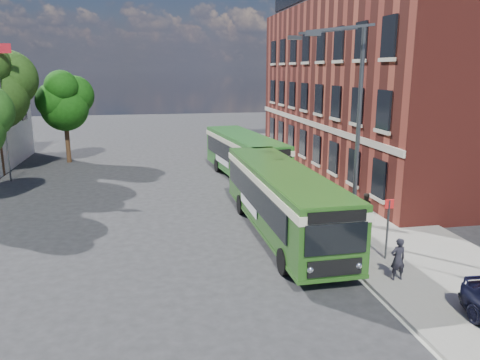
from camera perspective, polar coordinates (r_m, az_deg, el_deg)
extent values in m
plane|color=#262629|center=(21.34, -1.74, -6.69)|extent=(120.00, 120.00, 0.00)
cube|color=gray|center=(30.46, 8.94, -0.56)|extent=(6.00, 48.00, 0.15)
cube|color=beige|center=(29.60, 3.36, -0.96)|extent=(0.12, 48.00, 0.01)
cube|color=maroon|center=(36.15, 17.79, 10.65)|extent=(12.00, 26.00, 12.00)
cube|color=#BBB29F|center=(33.88, 8.42, 6.92)|extent=(0.12, 26.00, 0.35)
cylinder|color=#3D4043|center=(34.23, -26.89, 7.21)|extent=(0.10, 0.10, 9.00)
cube|color=red|center=(34.02, -26.89, 14.13)|extent=(0.90, 0.02, 0.60)
cylinder|color=#3D4043|center=(20.92, 13.48, -7.05)|extent=(0.44, 0.44, 0.30)
cylinder|color=#3D4043|center=(19.86, 14.16, 4.81)|extent=(0.18, 0.18, 9.00)
cube|color=#3D4043|center=(18.67, 12.14, 17.65)|extent=(2.58, 0.46, 0.37)
cube|color=#3D4043|center=(19.78, 10.74, 17.45)|extent=(2.58, 0.46, 0.37)
cube|color=#3D4043|center=(17.76, 8.87, 17.21)|extent=(0.55, 0.22, 0.16)
cube|color=#3D4043|center=(19.81, 6.70, 16.85)|extent=(0.55, 0.22, 0.16)
cylinder|color=#3D4043|center=(18.88, 17.50, -6.01)|extent=(0.08, 0.08, 2.50)
cube|color=red|center=(18.55, 17.74, -2.80)|extent=(0.35, 0.04, 0.35)
cube|color=#265619|center=(21.07, 5.08, -1.93)|extent=(2.72, 12.16, 2.45)
cube|color=#265619|center=(21.44, 5.01, -5.22)|extent=(2.76, 12.21, 0.14)
cube|color=black|center=(21.00, 1.50, -1.58)|extent=(0.27, 10.32, 1.10)
cube|color=black|center=(21.71, 8.09, -1.21)|extent=(0.27, 10.32, 1.10)
cube|color=#EEEAC3|center=(20.87, 5.12, 0.26)|extent=(2.78, 12.23, 0.32)
cube|color=#265619|center=(20.80, 5.14, 1.22)|extent=(2.62, 12.06, 0.12)
cube|color=black|center=(15.58, 11.63, -7.06)|extent=(2.15, 0.12, 1.05)
cube|color=black|center=(15.32, 11.77, -4.44)|extent=(2.00, 0.12, 0.38)
cube|color=black|center=(15.94, 11.47, -10.44)|extent=(1.90, 0.11, 0.55)
sphere|color=silver|center=(15.66, 8.53, -10.77)|extent=(0.26, 0.26, 0.26)
sphere|color=silver|center=(16.29, 14.24, -10.05)|extent=(0.26, 0.26, 0.26)
cube|color=black|center=(26.75, 1.31, 1.90)|extent=(2.00, 0.12, 0.90)
cube|color=white|center=(21.85, 1.04, -3.02)|extent=(0.10, 3.20, 0.45)
cylinder|color=black|center=(17.31, 5.36, -9.87)|extent=(0.30, 1.00, 1.00)
cylinder|color=black|center=(18.10, 12.55, -9.08)|extent=(0.30, 1.00, 1.00)
cylinder|color=black|center=(24.18, 0.12, -3.01)|extent=(0.30, 1.00, 1.00)
cylinder|color=black|center=(24.75, 5.43, -2.68)|extent=(0.30, 1.00, 1.00)
cube|color=#256420|center=(31.69, 0.50, 3.29)|extent=(3.77, 11.13, 2.45)
cube|color=#256420|center=(31.93, 0.50, 1.03)|extent=(3.81, 11.17, 0.14)
cube|color=black|center=(31.58, -1.88, 3.48)|extent=(1.15, 9.06, 1.10)
cube|color=black|center=(32.36, 2.50, 3.71)|extent=(1.15, 9.06, 1.10)
cube|color=beige|center=(31.55, 0.51, 4.76)|extent=(3.83, 11.20, 0.32)
cube|color=#256420|center=(31.50, 0.51, 5.41)|extent=(3.65, 11.02, 0.12)
cube|color=black|center=(26.59, 4.18, 1.68)|extent=(2.14, 0.33, 1.05)
cube|color=black|center=(26.44, 4.21, 3.27)|extent=(2.00, 0.31, 0.38)
cube|color=black|center=(26.80, 4.15, -0.42)|extent=(1.90, 0.30, 0.55)
sphere|color=silver|center=(26.52, 2.42, -0.54)|extent=(0.26, 0.26, 0.26)
sphere|color=silver|center=(27.13, 5.80, -0.28)|extent=(0.26, 0.26, 0.26)
cube|color=black|center=(36.84, -2.15, 5.05)|extent=(2.00, 0.31, 0.90)
cube|color=white|center=(32.38, -2.22, 2.37)|extent=(0.42, 3.18, 0.45)
cylinder|color=black|center=(28.20, 0.54, -0.63)|extent=(0.40, 1.03, 1.00)
cylinder|color=black|center=(28.99, 4.94, -0.29)|extent=(0.40, 1.03, 1.00)
cylinder|color=black|center=(34.10, -2.76, 1.81)|extent=(0.40, 1.03, 1.00)
cylinder|color=black|center=(34.76, 0.98, 2.05)|extent=(0.40, 1.03, 1.00)
imported|color=black|center=(17.29, 18.70, -9.12)|extent=(0.57, 0.39, 1.52)
imported|color=black|center=(22.80, 14.99, -3.41)|extent=(0.74, 0.58, 1.53)
cylinder|color=#382614|center=(36.73, -27.26, 3.48)|extent=(0.36, 0.36, 3.91)
sphere|color=#214113|center=(36.79, -26.39, 11.00)|extent=(3.91, 3.91, 3.91)
cylinder|color=#382614|center=(39.94, -20.26, 4.23)|extent=(0.36, 0.36, 3.11)
sphere|color=#113E0B|center=(39.63, -20.59, 8.26)|extent=(3.67, 3.67, 3.67)
sphere|color=#113E0B|center=(40.02, -19.55, 9.71)|extent=(3.11, 3.11, 3.11)
sphere|color=#113E0B|center=(39.22, -21.70, 8.96)|extent=(2.82, 2.82, 2.82)
sphere|color=#113E0B|center=(38.85, -20.95, 10.55)|extent=(2.54, 2.54, 2.54)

